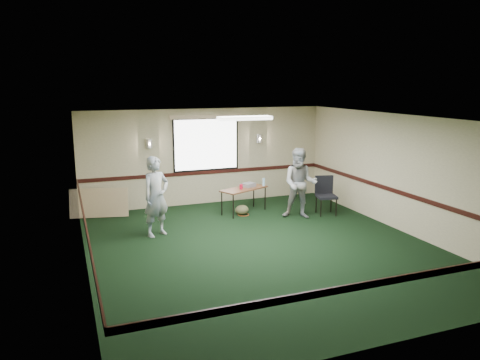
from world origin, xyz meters
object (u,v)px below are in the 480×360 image
object	(u,v)px
projector	(249,185)
person_right	(300,183)
conference_chair	(325,192)
folding_table	(244,190)
person_left	(156,197)

from	to	relation	value
projector	person_right	world-z (taller)	person_right
projector	conference_chair	bearing A→B (deg)	-48.90
conference_chair	person_right	size ratio (longest dim) A/B	0.56
folding_table	person_right	world-z (taller)	person_right
folding_table	conference_chair	distance (m)	2.14
person_right	person_left	bearing A→B (deg)	-147.42
folding_table	person_left	xyz separation A→B (m)	(-2.53, -1.08, 0.29)
person_right	conference_chair	bearing A→B (deg)	38.87
person_left	person_right	size ratio (longest dim) A/B	1.01
projector	person_left	world-z (taller)	person_left
folding_table	conference_chair	world-z (taller)	conference_chair
projector	conference_chair	world-z (taller)	conference_chair
person_left	person_right	xyz separation A→B (m)	(3.68, 0.11, -0.01)
projector	person_left	size ratio (longest dim) A/B	0.17
projector	person_right	size ratio (longest dim) A/B	0.17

